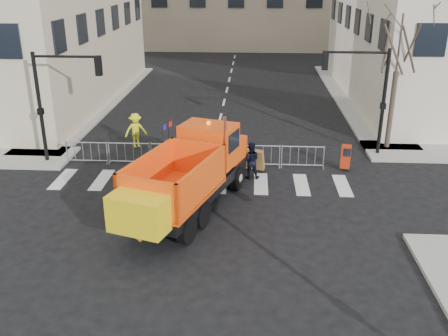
# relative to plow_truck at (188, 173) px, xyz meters

# --- Properties ---
(ground) EXTENTS (120.00, 120.00, 0.00)m
(ground) POSITION_rel_plow_truck_xyz_m (0.36, -2.63, -1.60)
(ground) COLOR black
(ground) RESTS_ON ground
(sidewalk_back) EXTENTS (64.00, 5.00, 0.15)m
(sidewalk_back) POSITION_rel_plow_truck_xyz_m (0.36, 5.87, -1.53)
(sidewalk_back) COLOR gray
(sidewalk_back) RESTS_ON ground
(traffic_light_left) EXTENTS (0.18, 0.18, 5.40)m
(traffic_light_left) POSITION_rel_plow_truck_xyz_m (-7.64, 4.87, 1.10)
(traffic_light_left) COLOR black
(traffic_light_left) RESTS_ON ground
(traffic_light_right) EXTENTS (0.18, 0.18, 5.40)m
(traffic_light_right) POSITION_rel_plow_truck_xyz_m (8.86, 6.87, 1.10)
(traffic_light_right) COLOR black
(traffic_light_right) RESTS_ON ground
(crowd_barriers) EXTENTS (12.60, 0.60, 1.10)m
(crowd_barriers) POSITION_rel_plow_truck_xyz_m (-0.39, 4.97, -1.05)
(crowd_barriers) COLOR #9EA0A5
(crowd_barriers) RESTS_ON ground
(street_tree) EXTENTS (3.00, 3.00, 7.50)m
(street_tree) POSITION_rel_plow_truck_xyz_m (9.56, 7.87, 2.15)
(street_tree) COLOR #382B21
(street_tree) RESTS_ON ground
(plow_truck) EXTENTS (5.28, 9.61, 3.61)m
(plow_truck) POSITION_rel_plow_truck_xyz_m (0.00, 0.00, 0.00)
(plow_truck) COLOR black
(plow_truck) RESTS_ON ground
(cop_a) EXTENTS (0.74, 0.54, 1.86)m
(cop_a) POSITION_rel_plow_truck_xyz_m (1.58, 4.37, -0.68)
(cop_a) COLOR black
(cop_a) RESTS_ON ground
(cop_b) EXTENTS (0.84, 0.66, 1.70)m
(cop_b) POSITION_rel_plow_truck_xyz_m (2.38, 3.52, -0.75)
(cop_b) COLOR black
(cop_b) RESTS_ON ground
(cop_c) EXTENTS (0.76, 1.08, 1.70)m
(cop_c) POSITION_rel_plow_truck_xyz_m (0.29, 4.37, -0.76)
(cop_c) COLOR black
(cop_c) RESTS_ON ground
(worker) EXTENTS (1.35, 1.10, 1.82)m
(worker) POSITION_rel_plow_truck_xyz_m (-3.66, 7.05, -0.55)
(worker) COLOR yellow
(worker) RESTS_ON sidewalk_back
(newspaper_box) EXTENTS (0.53, 0.49, 1.10)m
(newspaper_box) POSITION_rel_plow_truck_xyz_m (6.84, 4.68, -0.90)
(newspaper_box) COLOR #AE290D
(newspaper_box) RESTS_ON sidewalk_back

